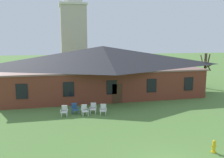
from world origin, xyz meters
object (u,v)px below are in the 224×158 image
at_px(lawn_chair_near_door, 75,108).
at_px(lawn_chair_left_end, 85,110).
at_px(lawn_chair_right_end, 103,109).
at_px(fire_hydrant, 214,147).
at_px(lawn_chair_by_porch, 64,111).
at_px(lawn_chair_middle, 93,108).

relative_size(lawn_chair_near_door, lawn_chair_left_end, 1.00).
xyz_separation_m(lawn_chair_right_end, fire_hydrant, (5.05, -8.95, -0.12)).
relative_size(lawn_chair_near_door, fire_hydrant, 1.21).
bearing_deg(fire_hydrant, lawn_chair_near_door, 127.63).
distance_m(lawn_chair_by_porch, lawn_chair_right_end, 3.48).
distance_m(lawn_chair_left_end, lawn_chair_right_end, 1.70).
bearing_deg(lawn_chair_middle, lawn_chair_near_door, 171.92).
bearing_deg(lawn_chair_near_door, fire_hydrant, -52.37).
height_order(lawn_chair_by_porch, lawn_chair_near_door, same).
bearing_deg(lawn_chair_middle, fire_hydrant, -58.49).
bearing_deg(lawn_chair_near_door, lawn_chair_right_end, -19.06).
relative_size(lawn_chair_near_door, lawn_chair_right_end, 1.00).
bearing_deg(lawn_chair_left_end, lawn_chair_middle, 27.40).
xyz_separation_m(lawn_chair_near_door, lawn_chair_left_end, (0.83, -0.69, 0.00)).
bearing_deg(lawn_chair_middle, lawn_chair_by_porch, -173.15).
height_order(lawn_chair_left_end, lawn_chair_right_end, same).
bearing_deg(fire_hydrant, lawn_chair_right_end, 119.44).
bearing_deg(lawn_chair_right_end, lawn_chair_middle, 142.49).
height_order(lawn_chair_near_door, lawn_chair_middle, same).
relative_size(lawn_chair_left_end, lawn_chair_middle, 1.00).
relative_size(lawn_chair_by_porch, fire_hydrant, 1.21).
distance_m(lawn_chair_by_porch, lawn_chair_left_end, 1.78).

